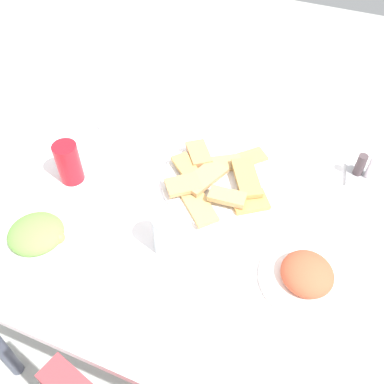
{
  "coord_description": "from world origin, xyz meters",
  "views": [
    {
      "loc": [
        -0.32,
        0.65,
        1.63
      ],
      "look_at": [
        -0.03,
        -0.06,
        0.77
      ],
      "focal_mm": 40.56,
      "sensor_mm": 36.0,
      "label": 1
    }
  ],
  "objects_px": {
    "paper_napkin": "(123,137)",
    "drinking_glass": "(167,233)",
    "pide_platter": "(219,180)",
    "condiment_caddy": "(364,171)",
    "salad_plate_rice": "(37,235)",
    "dining_table": "(174,230)",
    "soda_can": "(69,162)",
    "spoon": "(120,139)",
    "salad_plate_greens": "(306,276)",
    "fork": "(126,132)"
  },
  "relations": [
    {
      "from": "dining_table",
      "to": "spoon",
      "type": "height_order",
      "value": "spoon"
    },
    {
      "from": "salad_plate_rice",
      "to": "soda_can",
      "type": "height_order",
      "value": "soda_can"
    },
    {
      "from": "soda_can",
      "to": "condiment_caddy",
      "type": "bearing_deg",
      "value": -157.46
    },
    {
      "from": "paper_napkin",
      "to": "drinking_glass",
      "type": "bearing_deg",
      "value": 133.21
    },
    {
      "from": "dining_table",
      "to": "condiment_caddy",
      "type": "height_order",
      "value": "condiment_caddy"
    },
    {
      "from": "salad_plate_rice",
      "to": "spoon",
      "type": "bearing_deg",
      "value": -90.92
    },
    {
      "from": "salad_plate_rice",
      "to": "spoon",
      "type": "xyz_separation_m",
      "value": [
        -0.01,
        -0.41,
        -0.02
      ]
    },
    {
      "from": "pide_platter",
      "to": "condiment_caddy",
      "type": "bearing_deg",
      "value": -153.95
    },
    {
      "from": "spoon",
      "to": "pide_platter",
      "type": "bearing_deg",
      "value": -170.67
    },
    {
      "from": "salad_plate_rice",
      "to": "pide_platter",
      "type": "bearing_deg",
      "value": -134.74
    },
    {
      "from": "paper_napkin",
      "to": "fork",
      "type": "xyz_separation_m",
      "value": [
        0.0,
        -0.02,
        0.0
      ]
    },
    {
      "from": "fork",
      "to": "condiment_caddy",
      "type": "distance_m",
      "value": 0.71
    },
    {
      "from": "paper_napkin",
      "to": "fork",
      "type": "bearing_deg",
      "value": -90.0
    },
    {
      "from": "salad_plate_rice",
      "to": "fork",
      "type": "distance_m",
      "value": 0.44
    },
    {
      "from": "dining_table",
      "to": "fork",
      "type": "height_order",
      "value": "fork"
    },
    {
      "from": "soda_can",
      "to": "paper_napkin",
      "type": "xyz_separation_m",
      "value": [
        -0.05,
        -0.21,
        -0.06
      ]
    },
    {
      "from": "dining_table",
      "to": "salad_plate_greens",
      "type": "bearing_deg",
      "value": 168.84
    },
    {
      "from": "paper_napkin",
      "to": "condiment_caddy",
      "type": "height_order",
      "value": "condiment_caddy"
    },
    {
      "from": "pide_platter",
      "to": "soda_can",
      "type": "bearing_deg",
      "value": 19.05
    },
    {
      "from": "pide_platter",
      "to": "paper_napkin",
      "type": "height_order",
      "value": "pide_platter"
    },
    {
      "from": "fork",
      "to": "pide_platter",
      "type": "bearing_deg",
      "value": 178.27
    },
    {
      "from": "drinking_glass",
      "to": "spoon",
      "type": "distance_m",
      "value": 0.43
    },
    {
      "from": "salad_plate_rice",
      "to": "soda_can",
      "type": "distance_m",
      "value": 0.22
    },
    {
      "from": "dining_table",
      "to": "soda_can",
      "type": "xyz_separation_m",
      "value": [
        0.31,
        -0.0,
        0.14
      ]
    },
    {
      "from": "pide_platter",
      "to": "condiment_caddy",
      "type": "xyz_separation_m",
      "value": [
        -0.37,
        -0.18,
        0.01
      ]
    },
    {
      "from": "salad_plate_greens",
      "to": "condiment_caddy",
      "type": "xyz_separation_m",
      "value": [
        -0.08,
        -0.39,
        0.01
      ]
    },
    {
      "from": "salad_plate_greens",
      "to": "drinking_glass",
      "type": "height_order",
      "value": "drinking_glass"
    },
    {
      "from": "dining_table",
      "to": "fork",
      "type": "xyz_separation_m",
      "value": [
        0.26,
        -0.23,
        0.09
      ]
    },
    {
      "from": "salad_plate_rice",
      "to": "condiment_caddy",
      "type": "bearing_deg",
      "value": -143.41
    },
    {
      "from": "salad_plate_greens",
      "to": "soda_can",
      "type": "relative_size",
      "value": 1.77
    },
    {
      "from": "drinking_glass",
      "to": "spoon",
      "type": "relative_size",
      "value": 0.58
    },
    {
      "from": "salad_plate_greens",
      "to": "fork",
      "type": "distance_m",
      "value": 0.7
    },
    {
      "from": "pide_platter",
      "to": "spoon",
      "type": "xyz_separation_m",
      "value": [
        0.34,
        -0.06,
        -0.01
      ]
    },
    {
      "from": "pide_platter",
      "to": "spoon",
      "type": "bearing_deg",
      "value": -9.23
    },
    {
      "from": "salad_plate_greens",
      "to": "salad_plate_rice",
      "type": "bearing_deg",
      "value": 12.56
    },
    {
      "from": "salad_plate_greens",
      "to": "fork",
      "type": "relative_size",
      "value": 1.15
    },
    {
      "from": "paper_napkin",
      "to": "spoon",
      "type": "height_order",
      "value": "spoon"
    },
    {
      "from": "drinking_glass",
      "to": "fork",
      "type": "xyz_separation_m",
      "value": [
        0.3,
        -0.34,
        -0.05
      ]
    },
    {
      "from": "spoon",
      "to": "salad_plate_rice",
      "type": "bearing_deg",
      "value": 107.64
    },
    {
      "from": "dining_table",
      "to": "salad_plate_greens",
      "type": "relative_size",
      "value": 5.08
    },
    {
      "from": "dining_table",
      "to": "soda_can",
      "type": "relative_size",
      "value": 9.01
    },
    {
      "from": "dining_table",
      "to": "pide_platter",
      "type": "bearing_deg",
      "value": -119.43
    },
    {
      "from": "salad_plate_greens",
      "to": "condiment_caddy",
      "type": "relative_size",
      "value": 2.14
    },
    {
      "from": "pide_platter",
      "to": "salad_plate_greens",
      "type": "height_order",
      "value": "salad_plate_greens"
    },
    {
      "from": "soda_can",
      "to": "drinking_glass",
      "type": "xyz_separation_m",
      "value": [
        -0.35,
        0.11,
        -0.0
      ]
    },
    {
      "from": "salad_plate_rice",
      "to": "paper_napkin",
      "type": "relative_size",
      "value": 1.23
    },
    {
      "from": "pide_platter",
      "to": "fork",
      "type": "bearing_deg",
      "value": -15.0
    },
    {
      "from": "fork",
      "to": "condiment_caddy",
      "type": "xyz_separation_m",
      "value": [
        -0.71,
        -0.09,
        0.02
      ]
    },
    {
      "from": "fork",
      "to": "condiment_caddy",
      "type": "height_order",
      "value": "condiment_caddy"
    },
    {
      "from": "dining_table",
      "to": "salad_plate_rice",
      "type": "distance_m",
      "value": 0.36
    }
  ]
}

